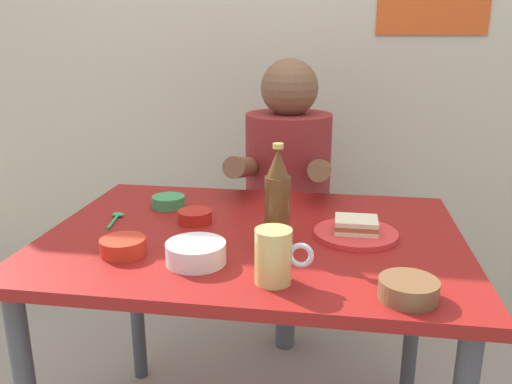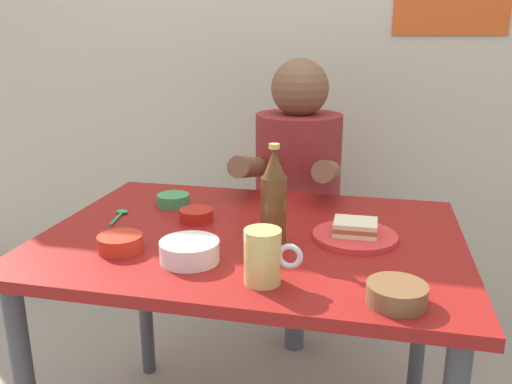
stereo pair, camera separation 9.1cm
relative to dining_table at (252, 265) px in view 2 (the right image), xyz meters
The scene contains 14 objects.
wall_back 1.24m from the dining_table, 89.97° to the left, with size 4.40×0.09×2.60m.
dining_table is the anchor object (origin of this frame).
stool 0.70m from the dining_table, 87.20° to the left, with size 0.34×0.34×0.45m.
person_seated 0.63m from the dining_table, 87.15° to the left, with size 0.33×0.56×0.72m.
plate_orange 0.29m from the dining_table, ahead, with size 0.22×0.22×0.01m, color red.
sandwich 0.30m from the dining_table, ahead, with size 0.11×0.09×0.04m.
beer_mug 0.33m from the dining_table, 71.81° to the right, with size 0.13×0.08×0.12m.
beer_bottle 0.24m from the dining_table, 46.95° to the right, with size 0.06×0.06×0.26m.
condiment_bowl_brown 0.49m from the dining_table, 40.47° to the right, with size 0.12×0.12×0.04m.
rice_bowl_white 0.26m from the dining_table, 115.68° to the right, with size 0.14×0.14×0.05m.
sambal_bowl_red 0.22m from the dining_table, 161.20° to the left, with size 0.10×0.10×0.03m.
sauce_bowl_chili 0.36m from the dining_table, 146.70° to the right, with size 0.11×0.11×0.04m.
dip_bowl_green 0.36m from the dining_table, 148.65° to the left, with size 0.10×0.10×0.03m.
spoon 0.42m from the dining_table, behind, with size 0.04×0.12×0.01m.
Camera 2 is at (0.30, -1.28, 1.25)m, focal length 36.96 mm.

